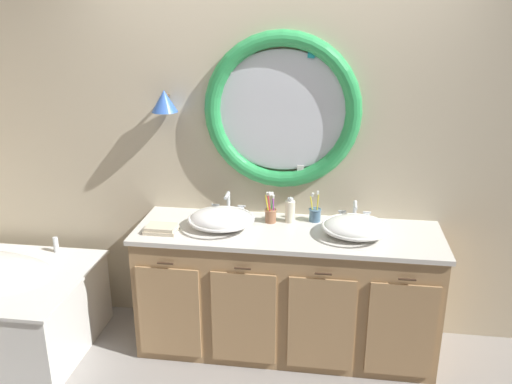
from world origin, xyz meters
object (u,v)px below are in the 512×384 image
object	(u,v)px
sink_basin_left	(221,219)
sink_basin_right	(356,227)
soap_dispenser	(290,211)
toothbrush_holder_right	(315,214)
toothbrush_holder_left	(271,214)
folded_hand_towel	(161,229)

from	to	relation	value
sink_basin_left	sink_basin_right	size ratio (longest dim) A/B	1.01
soap_dispenser	toothbrush_holder_right	bearing A→B (deg)	12.66
sink_basin_left	toothbrush_holder_left	world-z (taller)	toothbrush_holder_left
sink_basin_left	soap_dispenser	distance (m)	0.46
folded_hand_towel	toothbrush_holder_left	bearing A→B (deg)	21.51
toothbrush_holder_right	soap_dispenser	distance (m)	0.17
sink_basin_left	toothbrush_holder_right	world-z (taller)	toothbrush_holder_right
sink_basin_left	sink_basin_right	distance (m)	0.84
toothbrush_holder_right	toothbrush_holder_left	bearing A→B (deg)	-168.44
soap_dispenser	folded_hand_towel	size ratio (longest dim) A/B	0.88
toothbrush_holder_left	folded_hand_towel	world-z (taller)	toothbrush_holder_left
sink_basin_left	toothbrush_holder_left	distance (m)	0.33
sink_basin_left	toothbrush_holder_right	distance (m)	0.62
sink_basin_left	toothbrush_holder_left	bearing A→B (deg)	26.63
soap_dispenser	toothbrush_holder_left	bearing A→B (deg)	-169.87
sink_basin_left	folded_hand_towel	size ratio (longest dim) A/B	2.12
sink_basin_left	toothbrush_holder_right	bearing A→B (deg)	19.58
toothbrush_holder_left	sink_basin_right	bearing A→B (deg)	-15.37
toothbrush_holder_left	folded_hand_towel	size ratio (longest dim) A/B	1.08
toothbrush_holder_left	toothbrush_holder_right	bearing A→B (deg)	11.56
sink_basin_right	soap_dispenser	xyz separation A→B (m)	(-0.42, 0.17, 0.02)
toothbrush_holder_left	soap_dispenser	xyz separation A→B (m)	(0.13, 0.02, 0.02)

